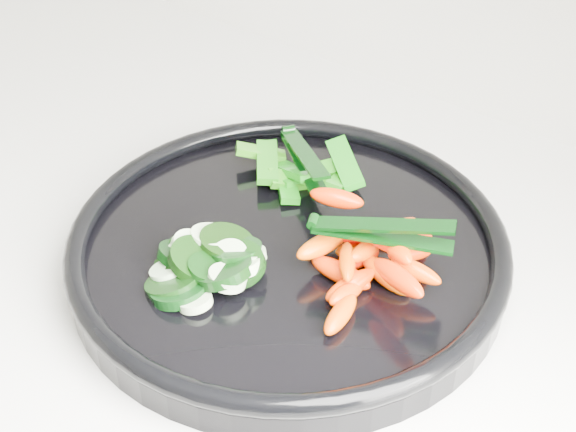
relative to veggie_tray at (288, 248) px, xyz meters
The scene contains 6 objects.
veggie_tray is the anchor object (origin of this frame).
cucumber_pile 0.08m from the veggie_tray, 116.54° to the right, with size 0.11×0.12×0.04m.
carrot_pile 0.08m from the veggie_tray, ahead, with size 0.15×0.16×0.05m.
pepper_pile 0.10m from the veggie_tray, 121.75° to the left, with size 0.13×0.11×0.04m.
tong_carrot 0.10m from the veggie_tray, ahead, with size 0.11×0.06×0.02m.
tong_pepper 0.10m from the veggie_tray, 120.40° to the left, with size 0.10×0.08×0.02m.
Camera 1 is at (0.08, 1.25, 1.39)m, focal length 50.00 mm.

